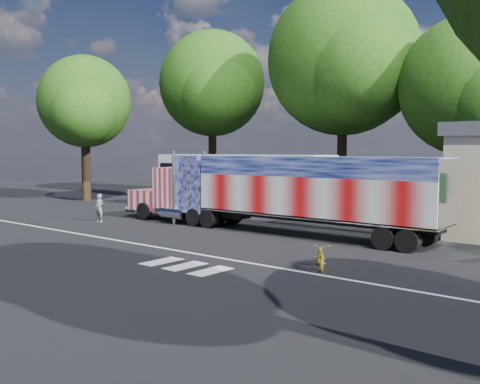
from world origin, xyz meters
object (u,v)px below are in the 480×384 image
Objects in this scene: tree_w_a at (85,102)px; tree_n_mid at (345,60)px; semi_truck at (273,190)px; coach_bus at (241,182)px; tree_nw_a at (213,84)px; bicycle at (321,255)px; woman at (99,208)px; tree_ne_a at (472,86)px.

tree_n_mid is (17.26, 9.87, 2.69)m from tree_w_a.
semi_truck is at bearing -10.11° from tree_w_a.
coach_bus is 0.89× the size of tree_nw_a.
tree_n_mid is at bearing 0.02° from tree_nw_a.
tree_nw_a is at bearing 140.31° from semi_truck.
tree_nw_a is at bearing -179.98° from tree_n_mid.
bicycle is 30.87m from tree_nw_a.
tree_w_a is (-4.51, -9.87, -1.97)m from tree_nw_a.
semi_truck reaches higher than coach_bus.
coach_bus is 1.12× the size of tree_w_a.
tree_w_a is (-11.25, 6.93, 6.95)m from woman.
bicycle is 0.14× the size of tree_ne_a.
tree_w_a is at bearing -172.33° from coach_bus.
tree_nw_a is at bearing 104.19° from bicycle.
woman is (-9.63, -3.20, -1.26)m from semi_truck.
tree_ne_a reaches higher than semi_truck.
tree_w_a is (-14.17, -1.91, 5.82)m from coach_bus.
bicycle is 0.15× the size of tree_w_a.
bicycle is at bearing -42.61° from semi_truck.
semi_truck is 14.94m from tree_ne_a.
semi_truck is 10.22m from woman.
woman is at bearing -31.61° from tree_w_a.
tree_ne_a is (5.41, 12.67, 5.77)m from semi_truck.
coach_bus is at bearing -39.48° from tree_nw_a.
tree_nw_a is 11.02m from tree_w_a.
semi_truck is at bearing 15.24° from woman.
tree_nw_a is at bearing 177.59° from tree_ne_a.
tree_n_mid reaches higher than tree_ne_a.
tree_nw_a is 1.19× the size of tree_ne_a.
tree_nw_a is at bearing 65.44° from tree_w_a.
tree_n_mid is at bearing 29.76° from tree_w_a.
coach_bus is 8.06× the size of woman.
coach_bus reaches higher than woman.
semi_truck is at bearing 102.08° from bicycle.
tree_n_mid is at bearing 67.14° from woman.
tree_nw_a is at bearing 140.52° from coach_bus.
tree_nw_a reaches higher than coach_bus.
semi_truck is 1.64× the size of tree_w_a.
tree_n_mid reaches higher than bicycle.
coach_bus is at bearing 103.43° from bicycle.
woman is 0.95× the size of bicycle.
woman is 0.11× the size of tree_nw_a.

